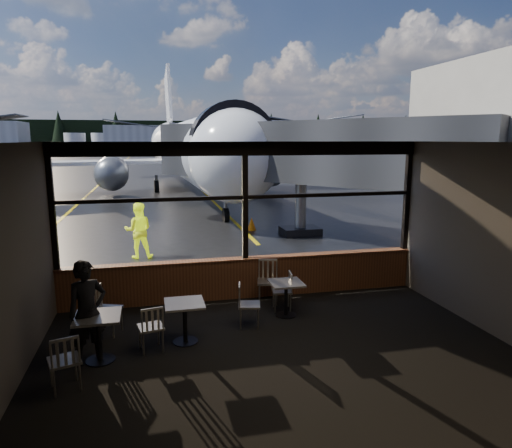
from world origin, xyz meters
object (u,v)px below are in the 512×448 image
object	(u,v)px
cafe_table_mid	(185,323)
ground_crew	(138,230)
chair_mid_w	(108,310)
chair_mid_s	(151,328)
chair_near_n	(268,282)
jet_bridge	(313,176)
cafe_table_near	(286,299)
cone_nose	(252,224)
cafe_table_left	(99,339)
chair_near_e	(282,291)
passenger	(88,312)
chair_left_s	(64,361)
airliner	(189,112)
chair_near_w	(249,305)

from	to	relation	value
cafe_table_mid	ground_crew	bearing A→B (deg)	98.20
chair_mid_w	ground_crew	bearing A→B (deg)	-164.04
cafe_table_mid	chair_mid_s	bearing A→B (deg)	-161.74
cafe_table_mid	chair_near_n	distance (m)	2.49
jet_bridge	chair_mid_s	xyz separation A→B (m)	(-5.70, -7.75, -1.84)
cafe_table_near	cone_nose	world-z (taller)	cafe_table_near
cafe_table_left	chair_mid_w	world-z (taller)	chair_mid_w
chair_mid_s	cone_nose	size ratio (longest dim) A/B	1.66
cafe_table_mid	cone_nose	size ratio (longest dim) A/B	1.48
cafe_table_mid	cafe_table_left	distance (m)	1.45
jet_bridge	chair_near_e	distance (m)	7.35
cafe_table_mid	passenger	size ratio (longest dim) A/B	0.44
chair_left_s	cone_nose	world-z (taller)	chair_left_s
cafe_table_mid	chair_mid_s	size ratio (longest dim) A/B	0.89
chair_mid_s	cone_nose	world-z (taller)	chair_mid_s
jet_bridge	cafe_table_near	size ratio (longest dim) A/B	14.53
jet_bridge	airliner	bearing A→B (deg)	100.58
cone_nose	chair_mid_s	bearing A→B (deg)	-111.76
cone_nose	chair_left_s	bearing A→B (deg)	-115.37
cafe_table_near	chair_near_w	xyz separation A→B (m)	(-0.84, -0.37, 0.07)
chair_near_n	ground_crew	world-z (taller)	ground_crew
chair_near_n	chair_mid_w	size ratio (longest dim) A/B	1.03
chair_mid_w	chair_left_s	distance (m)	1.91
chair_near_n	chair_left_s	world-z (taller)	chair_near_n
jet_bridge	chair_left_s	bearing A→B (deg)	-128.31
cone_nose	chair_near_e	bearing A→B (deg)	-98.29
passenger	cone_nose	size ratio (longest dim) A/B	3.34
cafe_table_left	chair_mid_w	bearing A→B (deg)	87.48
chair_near_w	chair_mid_w	size ratio (longest dim) A/B	0.92
chair_mid_s	passenger	xyz separation A→B (m)	(-0.96, -0.16, 0.42)
chair_near_e	chair_near_w	xyz separation A→B (m)	(-0.85, -0.68, 0.01)
cafe_table_near	cafe_table_left	xyz separation A→B (m)	(-3.49, -1.18, 0.03)
chair_near_e	chair_left_s	world-z (taller)	chair_left_s
chair_near_n	passenger	xyz separation A→B (m)	(-3.47, -1.95, 0.37)
chair_near_w	chair_left_s	world-z (taller)	chair_left_s
cafe_table_mid	chair_near_n	size ratio (longest dim) A/B	0.78
chair_mid_w	chair_near_e	bearing A→B (deg)	117.65
jet_bridge	cafe_table_left	world-z (taller)	jet_bridge
passenger	chair_mid_w	bearing A→B (deg)	53.32
airliner	cafe_table_mid	distance (m)	23.97
cafe_table_near	ground_crew	xyz separation A→B (m)	(-3.00, 5.49, 0.48)
chair_near_w	chair_mid_s	bearing A→B (deg)	-59.73
cafe_table_mid	chair_near_e	world-z (taller)	chair_near_e
cafe_table_near	chair_near_e	world-z (taller)	chair_near_e
chair_near_w	ground_crew	size ratio (longest dim) A/B	0.51
chair_mid_s	chair_near_e	bearing A→B (deg)	14.81
airliner	chair_near_w	xyz separation A→B (m)	(-0.91, -22.93, -4.88)
cafe_table_left	chair_mid_w	xyz separation A→B (m)	(0.05, 1.07, 0.07)
cafe_table_near	chair_near_n	xyz separation A→B (m)	(-0.17, 0.79, 0.12)
passenger	cafe_table_near	bearing A→B (deg)	-8.40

